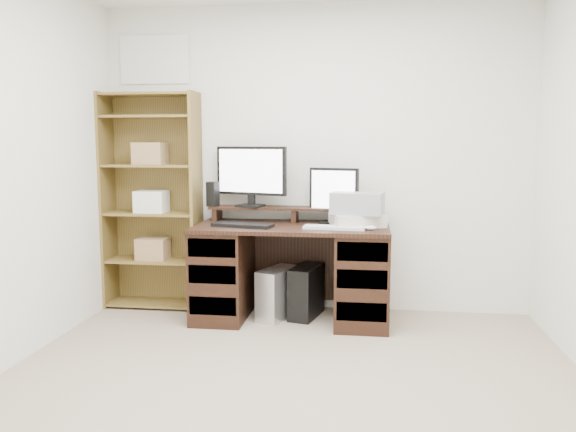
% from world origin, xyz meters
% --- Properties ---
extents(room, '(3.54, 4.04, 2.54)m').
position_xyz_m(room, '(-0.00, 0.00, 1.25)').
color(room, tan).
rests_on(room, ground).
extents(desk, '(1.50, 0.70, 0.75)m').
position_xyz_m(desk, '(-0.14, 1.64, 0.39)').
color(desk, black).
rests_on(desk, ground).
extents(riser_shelf, '(1.40, 0.22, 0.12)m').
position_xyz_m(riser_shelf, '(-0.14, 1.85, 0.84)').
color(riser_shelf, black).
rests_on(riser_shelf, desk).
extents(monitor_wide, '(0.60, 0.23, 0.49)m').
position_xyz_m(monitor_wide, '(-0.50, 1.84, 1.14)').
color(monitor_wide, black).
rests_on(monitor_wide, riser_shelf).
extents(monitor_small, '(0.40, 0.20, 0.44)m').
position_xyz_m(monitor_small, '(0.17, 1.80, 0.99)').
color(monitor_small, black).
rests_on(monitor_small, desk).
extents(speaker, '(0.10, 0.10, 0.20)m').
position_xyz_m(speaker, '(-0.82, 1.81, 0.97)').
color(speaker, black).
rests_on(speaker, riser_shelf).
extents(keyboard_black, '(0.49, 0.25, 0.03)m').
position_xyz_m(keyboard_black, '(-0.51, 1.52, 0.76)').
color(keyboard_black, black).
rests_on(keyboard_black, desk).
extents(keyboard_white, '(0.47, 0.18, 0.02)m').
position_xyz_m(keyboard_white, '(0.20, 1.50, 0.76)').
color(keyboard_white, silver).
rests_on(keyboard_white, desk).
extents(mouse, '(0.09, 0.06, 0.03)m').
position_xyz_m(mouse, '(0.46, 1.48, 0.77)').
color(mouse, white).
rests_on(mouse, desk).
extents(printer, '(0.46, 0.39, 0.10)m').
position_xyz_m(printer, '(0.36, 1.67, 0.80)').
color(printer, beige).
rests_on(printer, desk).
extents(basket, '(0.42, 0.33, 0.17)m').
position_xyz_m(basket, '(0.36, 1.67, 0.93)').
color(basket, '#92959B').
rests_on(basket, printer).
extents(tower_silver, '(0.32, 0.44, 0.40)m').
position_xyz_m(tower_silver, '(-0.26, 1.65, 0.20)').
color(tower_silver, silver).
rests_on(tower_silver, ground).
extents(tower_black, '(0.27, 0.44, 0.41)m').
position_xyz_m(tower_black, '(-0.03, 1.72, 0.21)').
color(tower_black, black).
rests_on(tower_black, ground).
extents(bookshelf, '(0.80, 0.30, 1.80)m').
position_xyz_m(bookshelf, '(-1.35, 1.86, 0.92)').
color(bookshelf, olive).
rests_on(bookshelf, ground).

